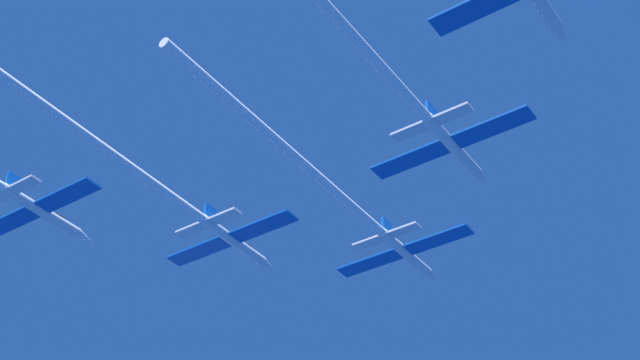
# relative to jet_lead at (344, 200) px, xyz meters

# --- Properties ---
(jet_lead) EXTENTS (19.94, 57.12, 3.30)m
(jet_lead) POSITION_rel_jet_lead_xyz_m (0.00, 0.00, 0.00)
(jet_lead) COLOR silver
(jet_left_wing) EXTENTS (19.94, 66.09, 3.30)m
(jet_left_wing) POSITION_rel_jet_lead_xyz_m (-16.30, -20.73, -0.97)
(jet_left_wing) COLOR silver
(jet_right_wing) EXTENTS (19.94, 57.27, 3.30)m
(jet_right_wing) POSITION_rel_jet_lead_xyz_m (16.18, -17.31, -0.15)
(jet_right_wing) COLOR silver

